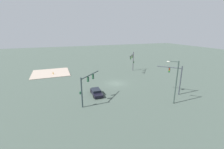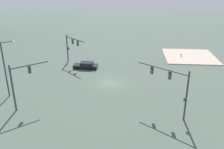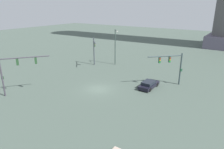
{
  "view_description": "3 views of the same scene",
  "coord_description": "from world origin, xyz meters",
  "px_view_note": "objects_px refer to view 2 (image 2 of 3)",
  "views": [
    {
      "loc": [
        14.03,
        34.06,
        13.18
      ],
      "look_at": [
        1.98,
        2.28,
        3.18
      ],
      "focal_mm": 24.4,
      "sensor_mm": 36.0,
      "label": 1
    },
    {
      "loc": [
        -35.89,
        -3.36,
        15.89
      ],
      "look_at": [
        -2.05,
        -0.55,
        2.34
      ],
      "focal_mm": 38.67,
      "sensor_mm": 36.0,
      "label": 2
    },
    {
      "loc": [
        19.15,
        -24.62,
        13.04
      ],
      "look_at": [
        2.8,
        -0.14,
        3.12
      ],
      "focal_mm": 32.93,
      "sensor_mm": 36.0,
      "label": 3
    }
  ],
  "objects_px": {
    "traffic_signal_cross_street": "(173,83)",
    "streetlamp_curved_arm": "(6,66)",
    "traffic_signal_near_corner": "(71,45)",
    "sedan_car_approaching": "(86,65)",
    "fire_hydrant_on_curb": "(181,55)",
    "traffic_signal_opposite_side": "(20,80)"
  },
  "relations": [
    {
      "from": "traffic_signal_cross_street",
      "to": "streetlamp_curved_arm",
      "type": "distance_m",
      "value": 22.63
    },
    {
      "from": "streetlamp_curved_arm",
      "to": "traffic_signal_near_corner",
      "type": "bearing_deg",
      "value": 24.68
    },
    {
      "from": "streetlamp_curved_arm",
      "to": "sedan_car_approaching",
      "type": "relative_size",
      "value": 1.77
    },
    {
      "from": "traffic_signal_cross_street",
      "to": "fire_hydrant_on_curb",
      "type": "distance_m",
      "value": 25.04
    },
    {
      "from": "streetlamp_curved_arm",
      "to": "sedan_car_approaching",
      "type": "height_order",
      "value": "streetlamp_curved_arm"
    },
    {
      "from": "traffic_signal_opposite_side",
      "to": "traffic_signal_cross_street",
      "type": "relative_size",
      "value": 0.99
    },
    {
      "from": "traffic_signal_cross_street",
      "to": "streetlamp_curved_arm",
      "type": "xyz_separation_m",
      "value": [
        3.33,
        22.39,
        0.3
      ]
    },
    {
      "from": "fire_hydrant_on_curb",
      "to": "streetlamp_curved_arm",
      "type": "bearing_deg",
      "value": 126.46
    },
    {
      "from": "streetlamp_curved_arm",
      "to": "fire_hydrant_on_curb",
      "type": "xyz_separation_m",
      "value": [
        20.74,
        -28.08,
        -4.13
      ]
    },
    {
      "from": "sedan_car_approaching",
      "to": "streetlamp_curved_arm",
      "type": "bearing_deg",
      "value": 55.95
    },
    {
      "from": "traffic_signal_cross_street",
      "to": "traffic_signal_opposite_side",
      "type": "bearing_deg",
      "value": 38.09
    },
    {
      "from": "traffic_signal_opposite_side",
      "to": "sedan_car_approaching",
      "type": "height_order",
      "value": "traffic_signal_opposite_side"
    },
    {
      "from": "traffic_signal_near_corner",
      "to": "traffic_signal_cross_street",
      "type": "distance_m",
      "value": 24.9
    },
    {
      "from": "sedan_car_approaching",
      "to": "fire_hydrant_on_curb",
      "type": "xyz_separation_m",
      "value": [
        8.43,
        -19.28,
        -0.09
      ]
    },
    {
      "from": "traffic_signal_cross_street",
      "to": "traffic_signal_near_corner",
      "type": "bearing_deg",
      "value": -9.36
    },
    {
      "from": "traffic_signal_near_corner",
      "to": "streetlamp_curved_arm",
      "type": "xyz_separation_m",
      "value": [
        -14.97,
        5.51,
        0.78
      ]
    },
    {
      "from": "traffic_signal_opposite_side",
      "to": "streetlamp_curved_arm",
      "type": "height_order",
      "value": "streetlamp_curved_arm"
    },
    {
      "from": "sedan_car_approaching",
      "to": "traffic_signal_opposite_side",
      "type": "bearing_deg",
      "value": 72.59
    },
    {
      "from": "traffic_signal_cross_street",
      "to": "fire_hydrant_on_curb",
      "type": "xyz_separation_m",
      "value": [
        24.08,
        -5.69,
        -3.84
      ]
    },
    {
      "from": "streetlamp_curved_arm",
      "to": "traffic_signal_opposite_side",
      "type": "bearing_deg",
      "value": -89.7
    },
    {
      "from": "traffic_signal_cross_street",
      "to": "sedan_car_approaching",
      "type": "relative_size",
      "value": 1.38
    },
    {
      "from": "traffic_signal_opposite_side",
      "to": "sedan_car_approaching",
      "type": "relative_size",
      "value": 1.37
    }
  ]
}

